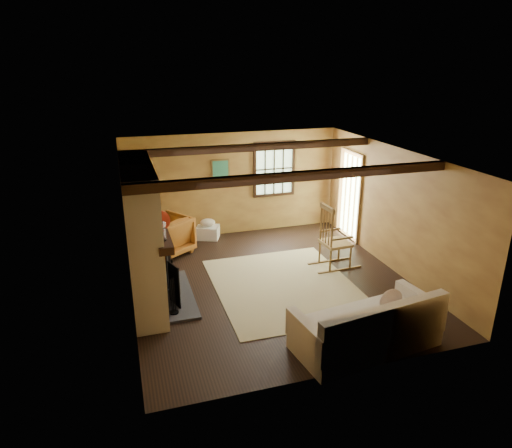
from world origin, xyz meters
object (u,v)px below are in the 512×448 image
object	(u,v)px
fireplace	(144,241)
armchair	(167,236)
sofa	(369,329)
rocking_chair	(334,241)
laundry_basket	(208,232)

from	to	relation	value
fireplace	armchair	world-z (taller)	fireplace
fireplace	sofa	bearing A→B (deg)	-38.91
rocking_chair	laundry_basket	world-z (taller)	rocking_chair
sofa	armchair	size ratio (longest dim) A/B	2.45
fireplace	sofa	distance (m)	3.82
fireplace	laundry_basket	size ratio (longest dim) A/B	4.80
laundry_basket	rocking_chair	bearing A→B (deg)	-47.04
rocking_chair	sofa	world-z (taller)	rocking_chair
rocking_chair	armchair	bearing A→B (deg)	59.16
rocking_chair	fireplace	bearing A→B (deg)	91.75
rocking_chair	sofa	xyz separation A→B (m)	(-0.73, -2.65, -0.25)
laundry_basket	armchair	xyz separation A→B (m)	(-1.01, -0.61, 0.26)
laundry_basket	fireplace	bearing A→B (deg)	-121.30
sofa	armchair	xyz separation A→B (m)	(-2.36, 4.28, 0.11)
fireplace	armchair	bearing A→B (deg)	74.29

